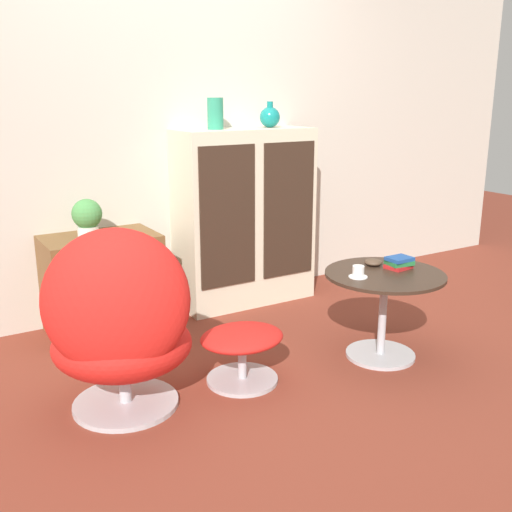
{
  "coord_description": "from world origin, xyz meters",
  "views": [
    {
      "loc": [
        -1.61,
        -2.29,
        1.44
      ],
      "look_at": [
        0.08,
        0.48,
        0.55
      ],
      "focal_mm": 42.0,
      "sensor_mm": 36.0,
      "label": 1
    }
  ],
  "objects_px": {
    "vase_inner_left": "(270,117)",
    "tv_console": "(103,283)",
    "ottoman": "(242,344)",
    "potted_plant": "(87,217)",
    "egg_chair": "(119,326)",
    "sideboard": "(245,217)",
    "teacup": "(358,273)",
    "vase_leftmost": "(215,114)",
    "coffee_table": "(383,299)",
    "bowl": "(373,262)",
    "book_stack": "(399,263)"
  },
  "relations": [
    {
      "from": "vase_leftmost",
      "to": "book_stack",
      "type": "distance_m",
      "value": 1.52
    },
    {
      "from": "tv_console",
      "to": "egg_chair",
      "type": "distance_m",
      "value": 1.07
    },
    {
      "from": "sideboard",
      "to": "tv_console",
      "type": "bearing_deg",
      "value": -178.96
    },
    {
      "from": "potted_plant",
      "to": "vase_leftmost",
      "type": "bearing_deg",
      "value": 1.43
    },
    {
      "from": "vase_inner_left",
      "to": "tv_console",
      "type": "bearing_deg",
      "value": -178.95
    },
    {
      "from": "egg_chair",
      "to": "coffee_table",
      "type": "height_order",
      "value": "egg_chair"
    },
    {
      "from": "egg_chair",
      "to": "teacup",
      "type": "relative_size",
      "value": 9.02
    },
    {
      "from": "vase_inner_left",
      "to": "teacup",
      "type": "distance_m",
      "value": 1.44
    },
    {
      "from": "sideboard",
      "to": "teacup",
      "type": "height_order",
      "value": "sideboard"
    },
    {
      "from": "egg_chair",
      "to": "ottoman",
      "type": "distance_m",
      "value": 0.66
    },
    {
      "from": "ottoman",
      "to": "vase_inner_left",
      "type": "distance_m",
      "value": 1.74
    },
    {
      "from": "book_stack",
      "to": "ottoman",
      "type": "bearing_deg",
      "value": 172.88
    },
    {
      "from": "egg_chair",
      "to": "vase_inner_left",
      "type": "relative_size",
      "value": 5.26
    },
    {
      "from": "tv_console",
      "to": "vase_inner_left",
      "type": "height_order",
      "value": "vase_inner_left"
    },
    {
      "from": "ottoman",
      "to": "potted_plant",
      "type": "height_order",
      "value": "potted_plant"
    },
    {
      "from": "egg_chair",
      "to": "bowl",
      "type": "height_order",
      "value": "egg_chair"
    },
    {
      "from": "coffee_table",
      "to": "book_stack",
      "type": "bearing_deg",
      "value": 9.64
    },
    {
      "from": "egg_chair",
      "to": "vase_leftmost",
      "type": "relative_size",
      "value": 4.54
    },
    {
      "from": "egg_chair",
      "to": "book_stack",
      "type": "distance_m",
      "value": 1.58
    },
    {
      "from": "tv_console",
      "to": "potted_plant",
      "type": "height_order",
      "value": "potted_plant"
    },
    {
      "from": "sideboard",
      "to": "teacup",
      "type": "distance_m",
      "value": 1.2
    },
    {
      "from": "sideboard",
      "to": "teacup",
      "type": "xyz_separation_m",
      "value": [
        -0.01,
        -1.2,
        -0.09
      ]
    },
    {
      "from": "vase_inner_left",
      "to": "ottoman",
      "type": "bearing_deg",
      "value": -128.32
    },
    {
      "from": "sideboard",
      "to": "book_stack",
      "type": "relative_size",
      "value": 7.96
    },
    {
      "from": "coffee_table",
      "to": "bowl",
      "type": "bearing_deg",
      "value": 72.25
    },
    {
      "from": "ottoman",
      "to": "coffee_table",
      "type": "relative_size",
      "value": 0.67
    },
    {
      "from": "tv_console",
      "to": "vase_leftmost",
      "type": "bearing_deg",
      "value": 1.59
    },
    {
      "from": "coffee_table",
      "to": "potted_plant",
      "type": "relative_size",
      "value": 2.85
    },
    {
      "from": "ottoman",
      "to": "book_stack",
      "type": "height_order",
      "value": "book_stack"
    },
    {
      "from": "sideboard",
      "to": "vase_leftmost",
      "type": "distance_m",
      "value": 0.73
    },
    {
      "from": "teacup",
      "to": "vase_inner_left",
      "type": "bearing_deg",
      "value": 80.07
    },
    {
      "from": "potted_plant",
      "to": "book_stack",
      "type": "relative_size",
      "value": 1.52
    },
    {
      "from": "tv_console",
      "to": "bowl",
      "type": "relative_size",
      "value": 6.65
    },
    {
      "from": "vase_inner_left",
      "to": "book_stack",
      "type": "bearing_deg",
      "value": -85.41
    },
    {
      "from": "egg_chair",
      "to": "vase_inner_left",
      "type": "distance_m",
      "value": 2.0
    },
    {
      "from": "tv_console",
      "to": "potted_plant",
      "type": "relative_size",
      "value": 2.94
    },
    {
      "from": "egg_chair",
      "to": "sideboard",
      "type": "bearing_deg",
      "value": 39.68
    },
    {
      "from": "bowl",
      "to": "coffee_table",
      "type": "bearing_deg",
      "value": -107.75
    },
    {
      "from": "tv_console",
      "to": "ottoman",
      "type": "height_order",
      "value": "tv_console"
    },
    {
      "from": "vase_leftmost",
      "to": "potted_plant",
      "type": "xyz_separation_m",
      "value": [
        -0.88,
        -0.02,
        -0.58
      ]
    },
    {
      "from": "sideboard",
      "to": "coffee_table",
      "type": "bearing_deg",
      "value": -81.83
    },
    {
      "from": "tv_console",
      "to": "vase_leftmost",
      "type": "height_order",
      "value": "vase_leftmost"
    },
    {
      "from": "potted_plant",
      "to": "ottoman",
      "type": "bearing_deg",
      "value": -67.0
    },
    {
      "from": "coffee_table",
      "to": "ottoman",
      "type": "bearing_deg",
      "value": 170.31
    },
    {
      "from": "vase_leftmost",
      "to": "potted_plant",
      "type": "distance_m",
      "value": 1.05
    },
    {
      "from": "ottoman",
      "to": "vase_leftmost",
      "type": "relative_size",
      "value": 2.18
    },
    {
      "from": "tv_console",
      "to": "vase_leftmost",
      "type": "xyz_separation_m",
      "value": [
        0.81,
        0.02,
        1.0
      ]
    },
    {
      "from": "ottoman",
      "to": "vase_inner_left",
      "type": "height_order",
      "value": "vase_inner_left"
    },
    {
      "from": "vase_inner_left",
      "to": "bowl",
      "type": "xyz_separation_m",
      "value": [
        0.01,
        -1.07,
        -0.77
      ]
    },
    {
      "from": "sideboard",
      "to": "book_stack",
      "type": "height_order",
      "value": "sideboard"
    }
  ]
}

